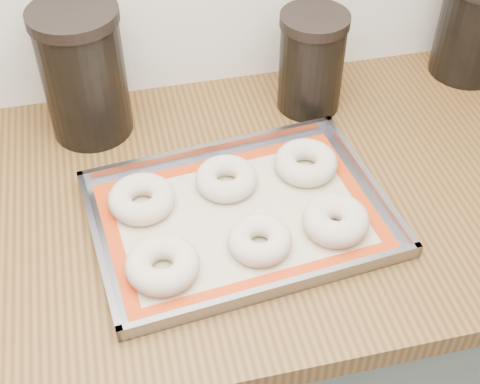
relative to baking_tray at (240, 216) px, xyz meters
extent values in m
cube|color=slate|center=(0.22, 0.06, -0.48)|extent=(3.00, 0.65, 0.86)
cube|color=brown|center=(0.22, 0.06, -0.03)|extent=(3.06, 0.68, 0.04)
cube|color=gray|center=(0.00, 0.00, 0.00)|extent=(0.49, 0.38, 0.00)
cube|color=gray|center=(-0.02, 0.16, 0.01)|extent=(0.46, 0.06, 0.02)
cube|color=gray|center=(0.02, -0.16, 0.01)|extent=(0.46, 0.06, 0.02)
cube|color=gray|center=(-0.22, -0.02, 0.01)|extent=(0.04, 0.33, 0.02)
cube|color=gray|center=(0.22, 0.02, 0.01)|extent=(0.04, 0.33, 0.02)
cube|color=#C6B793|center=(0.00, 0.00, 0.00)|extent=(0.45, 0.33, 0.00)
cube|color=#C1360C|center=(-0.01, 0.13, 0.00)|extent=(0.42, 0.07, 0.00)
cube|color=#C1360C|center=(0.01, -0.13, 0.00)|extent=(0.42, 0.07, 0.00)
cube|color=#C1360C|center=(-0.20, -0.02, 0.00)|extent=(0.05, 0.25, 0.00)
cube|color=#C1360C|center=(0.20, 0.02, 0.00)|extent=(0.05, 0.25, 0.00)
torus|color=beige|center=(-0.13, -0.09, 0.02)|extent=(0.11, 0.11, 0.04)
torus|color=beige|center=(0.01, -0.07, 0.02)|extent=(0.12, 0.12, 0.04)
torus|color=beige|center=(0.14, -0.06, 0.02)|extent=(0.10, 0.10, 0.04)
torus|color=beige|center=(-0.15, 0.06, 0.02)|extent=(0.13, 0.13, 0.04)
torus|color=beige|center=(-0.01, 0.07, 0.02)|extent=(0.11, 0.11, 0.04)
torus|color=beige|center=(0.13, 0.08, 0.02)|extent=(0.11, 0.11, 0.04)
cylinder|color=black|center=(-0.21, 0.28, 0.10)|extent=(0.14, 0.14, 0.22)
cylinder|color=black|center=(-0.21, 0.28, 0.22)|extent=(0.15, 0.15, 0.02)
cylinder|color=black|center=(0.19, 0.26, 0.08)|extent=(0.12, 0.12, 0.17)
cylinder|color=black|center=(0.19, 0.26, 0.17)|extent=(0.12, 0.12, 0.02)
cylinder|color=black|center=(0.54, 0.30, 0.08)|extent=(0.14, 0.14, 0.18)
camera|label=1|loc=(-0.16, -0.71, 0.77)|focal=50.00mm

